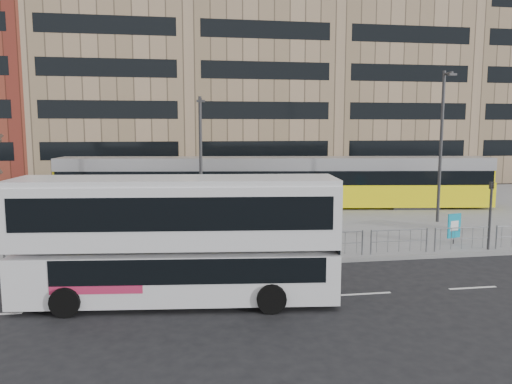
{
  "coord_description": "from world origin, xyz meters",
  "views": [
    {
      "loc": [
        -4.35,
        -19.68,
        5.68
      ],
      "look_at": [
        -0.19,
        6.0,
        2.28
      ],
      "focal_mm": 35.0,
      "sensor_mm": 36.0,
      "label": 1
    }
  ],
  "objects": [
    {
      "name": "ground",
      "position": [
        0.0,
        0.0,
        0.0
      ],
      "size": [
        120.0,
        120.0,
        0.0
      ],
      "primitive_type": "plane",
      "color": "black",
      "rests_on": "ground"
    },
    {
      "name": "plaza",
      "position": [
        0.0,
        12.0,
        0.07
      ],
      "size": [
        64.0,
        24.0,
        0.15
      ],
      "primitive_type": "cube",
      "color": "gray",
      "rests_on": "ground"
    },
    {
      "name": "kerb",
      "position": [
        0.0,
        0.05,
        0.07
      ],
      "size": [
        64.0,
        0.25,
        0.17
      ],
      "primitive_type": "cube",
      "color": "gray",
      "rests_on": "ground"
    },
    {
      "name": "building_row",
      "position": [
        1.55,
        34.27,
        12.91
      ],
      "size": [
        70.4,
        18.4,
        31.2
      ],
      "color": "brown",
      "rests_on": "ground"
    },
    {
      "name": "pedestrian_barrier",
      "position": [
        2.0,
        0.5,
        0.98
      ],
      "size": [
        32.07,
        0.07,
        1.1
      ],
      "color": "gray",
      "rests_on": "plaza"
    },
    {
      "name": "road_markings",
      "position": [
        1.0,
        -4.0,
        0.01
      ],
      "size": [
        62.0,
        0.12,
        0.01
      ],
      "primitive_type": "cube",
      "color": "white",
      "rests_on": "ground"
    },
    {
      "name": "double_decker_bus",
      "position": [
        -4.35,
        -3.73,
        2.21
      ],
      "size": [
        10.41,
        3.49,
        4.08
      ],
      "rotation": [
        0.0,
        0.0,
        -0.11
      ],
      "color": "silver",
      "rests_on": "ground"
    },
    {
      "name": "tram",
      "position": [
        2.4,
        13.82,
        1.89
      ],
      "size": [
        29.61,
        6.83,
        3.48
      ],
      "rotation": [
        0.0,
        0.0,
        -0.14
      ],
      "color": "#FFED0D",
      "rests_on": "plaza"
    },
    {
      "name": "ad_panel",
      "position": [
        8.67,
        1.79,
        1.0
      ],
      "size": [
        0.76,
        0.26,
        1.45
      ],
      "rotation": [
        0.0,
        0.0,
        0.27
      ],
      "color": "#2D2D30",
      "rests_on": "plaza"
    },
    {
      "name": "pedestrian",
      "position": [
        -7.85,
        7.99,
        1.06
      ],
      "size": [
        0.65,
        0.78,
        1.82
      ],
      "primitive_type": "imported",
      "rotation": [
        0.0,
        0.0,
        1.18
      ],
      "color": "black",
      "rests_on": "plaza"
    },
    {
      "name": "traffic_light_west",
      "position": [
        -9.52,
        0.5,
        2.12
      ],
      "size": [
        0.21,
        0.23,
        3.1
      ],
      "rotation": [
        0.0,
        0.0,
        -0.25
      ],
      "color": "#2D2D30",
      "rests_on": "plaza"
    },
    {
      "name": "traffic_light_east",
      "position": [
        9.62,
        0.5,
        2.12
      ],
      "size": [
        0.21,
        0.23,
        3.1
      ],
      "rotation": [
        0.0,
        0.0,
        0.25
      ],
      "color": "#2D2D30",
      "rests_on": "plaza"
    },
    {
      "name": "lamp_post_west",
      "position": [
        -2.96,
        8.06,
        4.11
      ],
      "size": [
        0.45,
        1.04,
        7.2
      ],
      "color": "#2D2D30",
      "rests_on": "plaza"
    },
    {
      "name": "lamp_post_east",
      "position": [
        10.82,
        7.08,
        4.88
      ],
      "size": [
        0.45,
        1.04,
        8.7
      ],
      "color": "#2D2D30",
      "rests_on": "plaza"
    }
  ]
}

